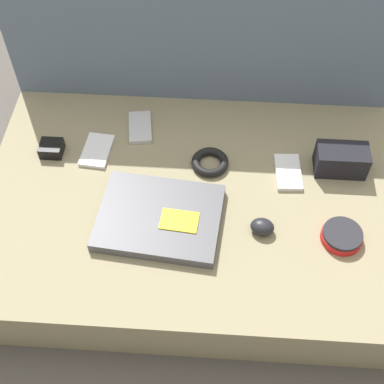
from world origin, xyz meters
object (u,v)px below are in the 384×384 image
object	(u,v)px
phone_silver	(288,172)
phone_small	(97,150)
laptop	(160,218)
computer_mouse	(262,227)
camera_pouch	(341,160)
charger_brick	(51,148)
speaker_puck	(342,236)
phone_black	(140,127)

from	to	relation	value
phone_silver	phone_small	size ratio (longest dim) A/B	0.99
laptop	computer_mouse	world-z (taller)	computer_mouse
laptop	phone_small	distance (m)	0.29
laptop	camera_pouch	bearing A→B (deg)	28.87
phone_silver	charger_brick	bearing A→B (deg)	173.90
laptop	computer_mouse	distance (m)	0.25
charger_brick	phone_small	bearing A→B (deg)	5.14
laptop	speaker_puck	size ratio (longest dim) A/B	3.20
phone_black	phone_small	size ratio (longest dim) A/B	1.01
camera_pouch	speaker_puck	bearing A→B (deg)	-94.10
speaker_puck	laptop	bearing A→B (deg)	176.87
phone_silver	phone_small	world-z (taller)	phone_silver
speaker_puck	phone_silver	size ratio (longest dim) A/B	0.82
computer_mouse	speaker_puck	bearing A→B (deg)	5.94
phone_silver	camera_pouch	world-z (taller)	camera_pouch
phone_black	speaker_puck	bearing A→B (deg)	-40.75
laptop	camera_pouch	size ratio (longest dim) A/B	2.39
phone_small	phone_black	bearing A→B (deg)	46.16
computer_mouse	phone_silver	size ratio (longest dim) A/B	0.53
computer_mouse	speaker_puck	world-z (taller)	computer_mouse
speaker_puck	camera_pouch	bearing A→B (deg)	85.90
laptop	camera_pouch	world-z (taller)	camera_pouch
phone_silver	phone_black	distance (m)	0.43
speaker_puck	phone_silver	xyz separation A→B (m)	(-0.12, 0.19, -0.01)
camera_pouch	computer_mouse	bearing A→B (deg)	-134.41
speaker_puck	camera_pouch	xyz separation A→B (m)	(0.02, 0.22, 0.02)
computer_mouse	phone_silver	bearing A→B (deg)	77.96
laptop	phone_small	world-z (taller)	laptop
speaker_puck	charger_brick	xyz separation A→B (m)	(-0.75, 0.23, 0.00)
phone_silver	camera_pouch	bearing A→B (deg)	7.41
computer_mouse	camera_pouch	world-z (taller)	camera_pouch
phone_small	charger_brick	world-z (taller)	charger_brick
computer_mouse	charger_brick	world-z (taller)	computer_mouse
phone_black	phone_small	bearing A→B (deg)	-147.52
laptop	camera_pouch	distance (m)	0.49
laptop	phone_small	bearing A→B (deg)	137.54
laptop	phone_small	size ratio (longest dim) A/B	2.58
computer_mouse	phone_silver	xyz separation A→B (m)	(0.07, 0.18, -0.01)
computer_mouse	phone_black	size ratio (longest dim) A/B	0.52
laptop	phone_black	xyz separation A→B (m)	(-0.09, 0.30, -0.01)
computer_mouse	phone_black	distance (m)	0.46
computer_mouse	phone_small	size ratio (longest dim) A/B	0.52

